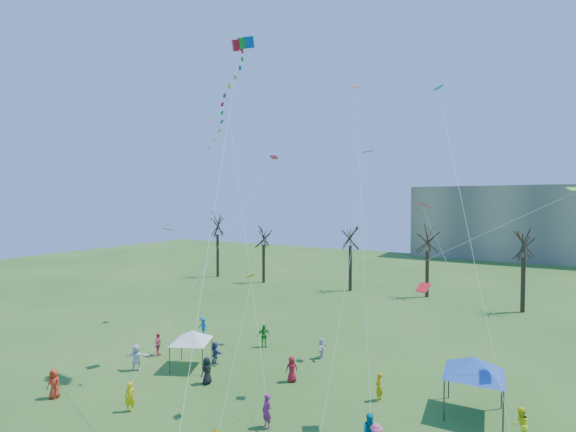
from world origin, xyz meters
The scene contains 7 objects.
distant_building centered at (22.00, 82.00, 7.50)m, with size 60.00×14.00×15.00m, color gray.
bare_tree_row centered at (0.82, 36.31, 6.71)m, with size 69.48×7.67×10.41m.
big_box_kite centered at (-5.23, 8.32, 18.51)m, with size 3.85×6.83×23.89m.
canopy_tent_white centered at (-8.16, 7.59, 2.25)m, with size 3.22×3.22×2.66m.
canopy_tent_blue centered at (9.82, 10.53, 2.73)m, with size 4.30×4.30×3.23m.
festival_crowd centered at (-0.86, 6.28, 0.85)m, with size 25.42×14.88×1.84m.
small_kites_aloft centered at (0.56, 11.47, 12.87)m, with size 29.13×17.67×32.14m.
Camera 1 is at (11.64, -13.39, 11.74)m, focal length 25.00 mm.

